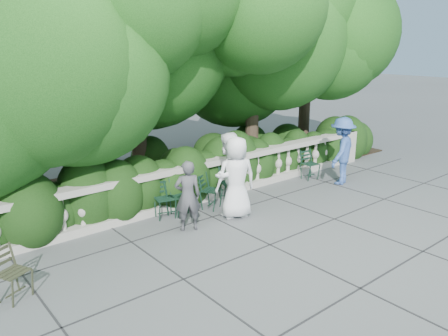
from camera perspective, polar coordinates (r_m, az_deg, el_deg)
ground at (r=9.50m, az=3.86°, el=-7.10°), size 90.00×90.00×0.00m
balustrade at (r=10.63m, az=-2.74°, el=-1.74°), size 12.00×0.44×1.00m
shrub_hedge at (r=11.72m, az=-6.23°, el=-2.62°), size 15.00×2.60×1.70m
tree_canopy at (r=11.65m, az=-4.44°, el=17.13°), size 15.04×6.52×6.78m
chair_a at (r=9.68m, az=-7.37°, el=-6.74°), size 0.54×0.57×0.84m
chair_b at (r=10.20m, az=-0.94°, el=-5.41°), size 0.61×0.62×0.84m
chair_c at (r=9.87m, az=-5.35°, el=-6.23°), size 0.56×0.59×0.84m
chair_d at (r=10.68m, az=0.96°, el=-4.40°), size 0.56×0.59×0.84m
chair_e at (r=12.55m, az=11.53°, el=-1.58°), size 0.50×0.53×0.84m
chair_weathered at (r=7.47m, az=-24.72°, el=-15.52°), size 0.61×0.63×0.84m
person_businessman at (r=9.49m, az=1.59°, el=-1.25°), size 1.03×0.84×1.81m
person_woman_grey at (r=8.89m, az=-4.77°, el=-3.66°), size 0.64×0.54×1.48m
person_casual_man at (r=9.65m, az=0.51°, el=-0.79°), size 1.10×0.98×1.86m
person_older_blue at (r=12.23m, az=15.11°, el=2.18°), size 1.34×1.04×1.83m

